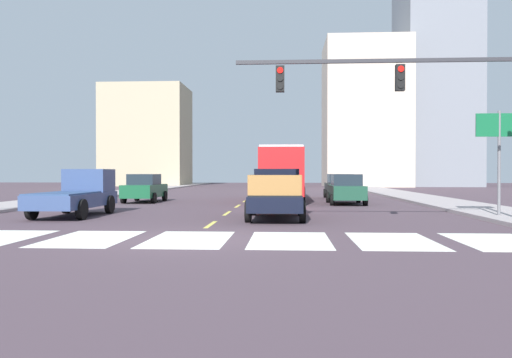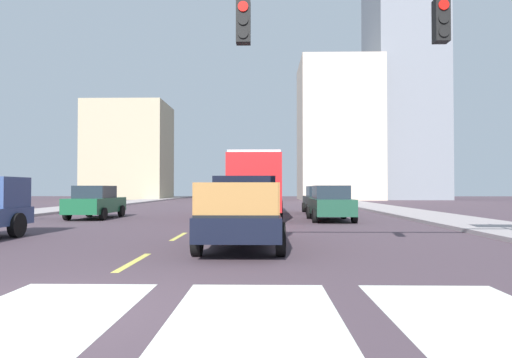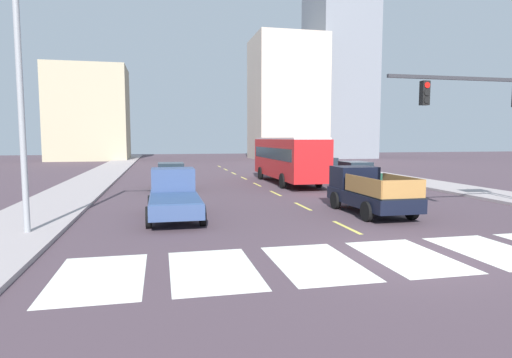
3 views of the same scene
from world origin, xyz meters
name	(u,v)px [view 2 (image 2 of 3)]	position (x,y,z in m)	size (l,w,h in m)	color
ground_plane	(37,316)	(0.00, 0.00, 0.00)	(160.00, 160.00, 0.00)	#4A3A43
sidewalk_right	(433,217)	(11.75, 18.00, 0.07)	(3.50, 110.00, 0.15)	#A19696
crosswalk_stripe_3	(37,316)	(0.00, 0.00, 0.00)	(2.12, 3.63, 0.01)	silver
crosswalk_stripe_4	(255,317)	(2.71, 0.00, 0.00)	(2.12, 3.63, 0.01)	silver
crosswalk_stripe_5	(477,319)	(5.43, 0.00, 0.00)	(2.12, 3.63, 0.01)	silver
lane_dash_0	(134,262)	(0.00, 4.00, 0.00)	(0.16, 2.40, 0.01)	#DCCE55
lane_dash_1	(179,236)	(0.00, 9.00, 0.00)	(0.16, 2.40, 0.01)	#DCCE55
lane_dash_2	(201,224)	(0.00, 14.00, 0.00)	(0.16, 2.40, 0.01)	#DCCE55
lane_dash_3	(214,217)	(0.00, 19.00, 0.00)	(0.16, 2.40, 0.01)	#DCCE55
lane_dash_4	(223,212)	(0.00, 24.00, 0.00)	(0.16, 2.40, 0.01)	#DCCE55
lane_dash_5	(229,208)	(0.00, 29.00, 0.00)	(0.16, 2.40, 0.01)	#DCCE55
lane_dash_6	(233,206)	(0.00, 34.00, 0.00)	(0.16, 2.40, 0.01)	#DCCE55
lane_dash_7	(237,204)	(0.00, 39.00, 0.00)	(0.16, 2.40, 0.01)	#DCCE55
pickup_stakebed	(243,212)	(2.22, 6.85, 0.94)	(2.18, 5.20, 1.96)	black
city_bus	(256,182)	(2.35, 19.29, 1.95)	(2.72, 10.80, 3.32)	red
sedan_far	(330,203)	(6.04, 16.05, 0.86)	(2.02, 4.40, 1.72)	#1D4734
sedan_near_left	(96,202)	(-6.03, 17.37, 0.86)	(2.02, 4.40, 1.72)	#175432
sedan_mid	(320,200)	(6.34, 22.40, 0.86)	(2.02, 4.40, 1.72)	black
traffic_signal_gantry	(503,52)	(7.45, 3.08, 4.23)	(9.71, 0.27, 6.00)	#2D2D33
block_mid_left	(129,152)	(-17.01, 58.12, 6.94)	(11.23, 9.32, 13.88)	tan
block_mid_right	(338,131)	(13.01, 55.36, 9.48)	(10.67, 10.44, 18.96)	beige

